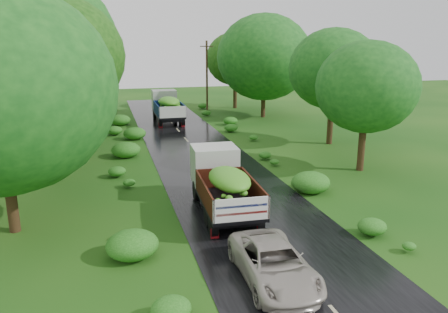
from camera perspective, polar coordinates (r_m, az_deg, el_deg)
name	(u,v)px	position (r m, az deg, el deg)	size (l,w,h in m)	color
ground	(287,256)	(16.47, 8.17, -12.74)	(120.00, 120.00, 0.00)	#0E400D
road	(244,207)	(20.72, 2.68, -6.60)	(6.50, 80.00, 0.02)	black
road_lines	(238,200)	(21.60, 1.86, -5.64)	(0.12, 69.60, 0.00)	#BFB78C
truck_near	(223,180)	(19.76, -0.19, -3.13)	(2.49, 6.32, 2.62)	black
truck_far	(167,105)	(42.43, -7.47, 6.66)	(2.46, 6.78, 2.84)	black
car	(274,263)	(14.57, 6.52, -13.70)	(2.08, 4.50, 1.25)	#B4ABA0
utility_pole	(207,78)	(45.48, -2.25, 10.25)	(1.28, 0.55, 7.61)	#382616
trees_left	(41,54)	(34.58, -22.84, 12.28)	(7.12, 35.82, 9.69)	black
trees_right	(281,64)	(39.99, 7.43, 11.89)	(5.31, 29.78, 7.96)	black
shrubs	(203,154)	(28.89, -2.80, 0.36)	(11.90, 44.00, 0.70)	#1A5614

